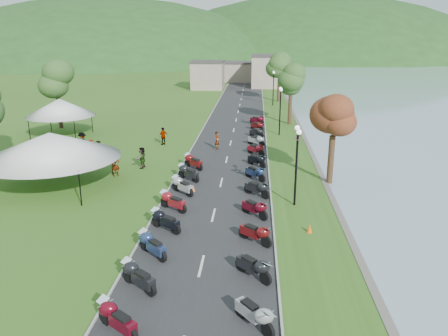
{
  "coord_description": "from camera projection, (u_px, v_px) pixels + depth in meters",
  "views": [
    {
      "loc": [
        2.39,
        -8.15,
        10.54
      ],
      "look_at": [
        0.24,
        21.47,
        1.3
      ],
      "focal_mm": 35.0,
      "sensor_mm": 36.0,
      "label": 1
    }
  ],
  "objects": [
    {
      "name": "pedestrian_a",
      "position": [
        116.0,
        176.0,
        33.52
      ],
      "size": [
        0.77,
        0.75,
        1.71
      ],
      "primitive_type": "imported",
      "rotation": [
        0.0,
        0.0,
        0.67
      ],
      "color": "slate",
      "rests_on": "ground"
    },
    {
      "name": "tree_lakeside",
      "position": [
        333.0,
        129.0,
        30.82
      ],
      "size": [
        2.89,
        2.89,
        8.03
      ],
      "primitive_type": null,
      "color": "#3D6529",
      "rests_on": "ground"
    },
    {
      "name": "hills_backdrop",
      "position": [
        251.0,
        56.0,
        201.54
      ],
      "size": [
        360.0,
        120.0,
        76.0
      ],
      "primitive_type": null,
      "color": "#285621",
      "rests_on": "ground"
    },
    {
      "name": "pedestrian_b",
      "position": [
        99.0,
        161.0,
        37.42
      ],
      "size": [
        0.95,
        0.65,
        1.79
      ],
      "primitive_type": "imported",
      "rotation": [
        0.0,
        0.0,
        2.93
      ],
      "color": "slate",
      "rests_on": "ground"
    },
    {
      "name": "vendor_tent_side",
      "position": [
        61.0,
        118.0,
        45.71
      ],
      "size": [
        4.72,
        4.72,
        4.0
      ],
      "primitive_type": null,
      "color": "silver",
      "rests_on": "ground"
    },
    {
      "name": "road",
      "position": [
        234.0,
        130.0,
        49.15
      ],
      "size": [
        7.0,
        120.0,
        0.02
      ],
      "primitive_type": "cube",
      "color": "#2A2A2C",
      "rests_on": "ground"
    },
    {
      "name": "moto_row_left",
      "position": [
        146.0,
        261.0,
        19.96
      ],
      "size": [
        2.6,
        34.26,
        1.1
      ],
      "primitive_type": null,
      "color": "#331411",
      "rests_on": "ground"
    },
    {
      "name": "traffic_cone_near",
      "position": [
        110.0,
        318.0,
        16.43
      ],
      "size": [
        0.32,
        0.32,
        0.49
      ],
      "primitive_type": "cone",
      "color": "#F2590C",
      "rests_on": "ground"
    },
    {
      "name": "vendor_tent_main",
      "position": [
        52.0,
        161.0,
        30.4
      ],
      "size": [
        6.29,
        6.29,
        4.0
      ],
      "primitive_type": null,
      "color": "silver",
      "rests_on": "ground"
    },
    {
      "name": "moto_row_right",
      "position": [
        256.0,
        173.0,
        32.48
      ],
      "size": [
        2.6,
        43.49,
        1.1
      ],
      "primitive_type": null,
      "color": "#331411",
      "rests_on": "ground"
    },
    {
      "name": "pedestrian_c",
      "position": [
        84.0,
        154.0,
        39.68
      ],
      "size": [
        0.74,
        1.34,
        1.96
      ],
      "primitive_type": "imported",
      "rotation": [
        0.0,
        0.0,
        4.89
      ],
      "color": "slate",
      "rests_on": "ground"
    },
    {
      "name": "far_building",
      "position": [
        235.0,
        73.0,
        91.41
      ],
      "size": [
        18.0,
        16.0,
        5.0
      ],
      "primitive_type": "cube",
      "color": "gray",
      "rests_on": "ground"
    }
  ]
}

